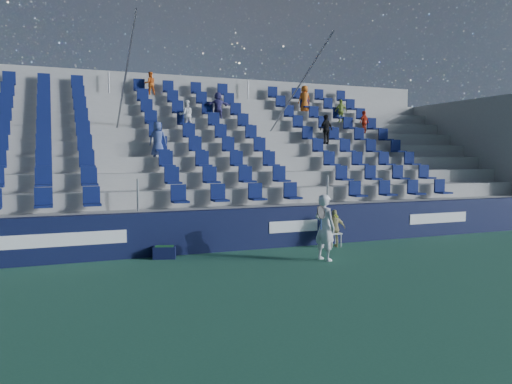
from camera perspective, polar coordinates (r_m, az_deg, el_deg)
ground at (r=11.84m, az=4.24°, el=-9.15°), size 70.00×70.00×0.00m
sponsor_wall at (r=14.57m, az=-1.24°, el=-4.25°), size 24.00×0.32×1.20m
grandstand at (r=19.28m, az=-6.64°, el=2.31°), size 24.00×8.17×6.63m
tennis_player at (r=13.13m, az=7.85°, el=-4.01°), size 0.70×0.73×1.73m
line_judge_chair at (r=15.27m, az=8.70°, el=-4.26°), size 0.42×0.43×0.89m
line_judge at (r=15.14m, az=8.98°, el=-4.13°), size 0.71×0.42×1.13m
ball_bin at (r=13.59m, az=-10.42°, el=-6.72°), size 0.67×0.53×0.33m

